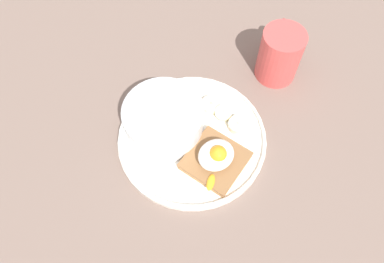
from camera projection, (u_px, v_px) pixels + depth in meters
The scene contains 9 objects.
ground_plane at pixel (192, 143), 64.80cm from camera, with size 120.00×120.00×2.00cm, color #766157.
plate at pixel (192, 138), 63.23cm from camera, with size 25.10×25.10×1.60cm.
oatmeal_bowl at pixel (164, 120), 61.24cm from camera, with size 13.22×13.22×6.02cm.
toast_slice at pixel (217, 159), 60.17cm from camera, with size 11.03×11.03×1.42cm.
poached_egg at pixel (217, 154), 58.16cm from camera, with size 7.99×6.53×3.78cm.
banana_slice_front at pixel (224, 114), 64.46cm from camera, with size 4.15×4.08×1.74cm.
banana_slice_left at pixel (211, 105), 65.55cm from camera, with size 4.93×4.94×1.25cm.
banana_slice_back at pixel (237, 125), 63.41cm from camera, with size 3.62×3.66×1.47cm.
coffee_mug at pixel (280, 54), 66.65cm from camera, with size 9.71×9.13×9.98cm.
Camera 1 is at (-18.76, -23.34, 58.50)cm, focal length 35.00 mm.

